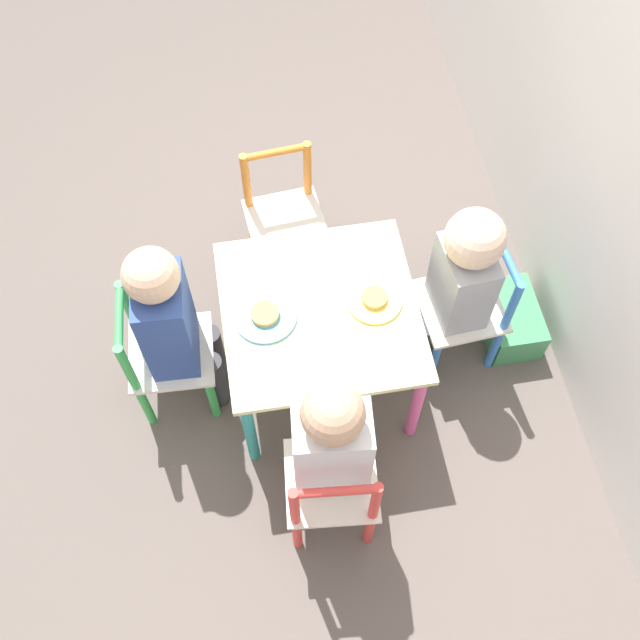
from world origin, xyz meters
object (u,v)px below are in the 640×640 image
at_px(child_right, 331,444).
at_px(chair_green, 164,355).
at_px(storage_bin, 510,319).
at_px(child_front, 172,320).
at_px(chair_blue, 467,307).
at_px(plate_front, 265,315).
at_px(chair_orange, 284,219).
at_px(plate_back, 374,300).
at_px(child_back, 459,277).
at_px(chair_red, 332,490).
at_px(kids_table, 320,319).

bearing_deg(child_right, chair_green, -39.57).
bearing_deg(chair_green, storage_bin, -85.48).
bearing_deg(child_front, child_right, -136.52).
distance_m(chair_blue, storage_bin, 0.26).
bearing_deg(plate_front, chair_orange, 166.35).
bearing_deg(child_front, storage_bin, -85.24).
distance_m(child_right, plate_back, 0.47).
relative_size(plate_front, plate_back, 1.13).
relative_size(chair_orange, plate_front, 2.69).
relative_size(chair_blue, child_back, 0.70).
bearing_deg(child_back, chair_orange, -138.31).
xyz_separation_m(chair_red, child_front, (-0.51, -0.38, 0.20)).
relative_size(kids_table, chair_red, 1.15).
bearing_deg(child_right, chair_red, 90.00).
height_order(chair_green, child_back, child_back).
xyz_separation_m(chair_orange, storage_bin, (0.43, 0.72, -0.18)).
relative_size(child_front, plate_back, 4.59).
relative_size(kids_table, plate_front, 3.09).
xyz_separation_m(chair_green, chair_red, (0.51, 0.44, 0.00)).
relative_size(chair_orange, storage_bin, 1.85).
distance_m(child_front, plate_front, 0.27).
distance_m(chair_green, chair_red, 0.67).
xyz_separation_m(chair_blue, child_right, (0.47, -0.53, 0.21)).
xyz_separation_m(chair_orange, child_right, (0.91, 0.00, 0.21)).
bearing_deg(plate_front, chair_blue, 93.34).
bearing_deg(kids_table, child_right, -5.57).
bearing_deg(chair_red, chair_green, -43.49).
distance_m(chair_green, plate_back, 0.68).
bearing_deg(plate_back, child_right, -25.54).
height_order(chair_green, child_front, child_front).
xyz_separation_m(kids_table, child_front, (-0.02, -0.43, 0.08)).
height_order(chair_blue, child_back, child_back).
bearing_deg(chair_blue, plate_back, -87.79).
height_order(child_right, plate_back, child_right).
bearing_deg(child_back, plate_front, -91.22).
bearing_deg(chair_green, kids_table, -90.00).
relative_size(chair_red, child_front, 0.66).
bearing_deg(storage_bin, plate_back, -83.17).
xyz_separation_m(child_right, storage_bin, (-0.49, 0.72, -0.38)).
bearing_deg(child_back, kids_table, -90.00).
xyz_separation_m(chair_green, child_right, (0.45, 0.45, 0.21)).
xyz_separation_m(chair_green, chair_blue, (-0.02, 0.98, 0.00)).
xyz_separation_m(plate_back, storage_bin, (-0.06, 0.52, -0.36)).
distance_m(child_right, plate_front, 0.44).
distance_m(chair_green, plate_front, 0.38).
bearing_deg(plate_front, kids_table, 90.00).
bearing_deg(chair_orange, storage_bin, -35.62).
height_order(child_right, storage_bin, child_right).
distance_m(chair_blue, plate_back, 0.38).
xyz_separation_m(kids_table, chair_blue, (-0.04, 0.49, -0.12)).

